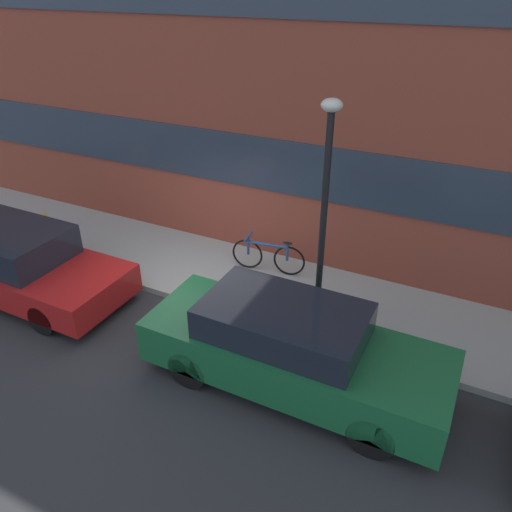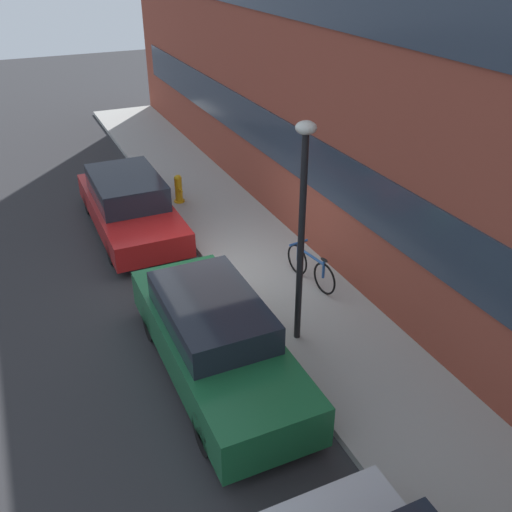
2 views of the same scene
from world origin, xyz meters
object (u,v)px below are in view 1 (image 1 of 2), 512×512
Objects in this scene: parked_car_red at (15,261)px; bicycle at (268,255)px; fire_hydrant at (45,229)px; lamp_post at (325,192)px; parked_car_green at (291,348)px.

parked_car_red reaches higher than bicycle.
fire_hydrant is 6.80m from lamp_post.
lamp_post is (1.48, -1.08, 2.07)m from bicycle.
parked_car_red is 1.01× the size of parked_car_green.
lamp_post is (5.66, 1.59, 1.91)m from parked_car_red.
parked_car_red is 2.96× the size of bicycle.
parked_car_green is 6.82m from fire_hydrant.
parked_car_red is 1.18× the size of lamp_post.
parked_car_red reaches higher than fire_hydrant.
fire_hydrant is at bearing 119.03° from parked_car_red.
parked_car_green reaches higher than bicycle.
fire_hydrant is at bearing -179.12° from lamp_post.
parked_car_green is at bearing 113.55° from bicycle.
parked_car_green is at bearing -0.00° from parked_car_red.
parked_car_red is at bearing 24.36° from bicycle.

